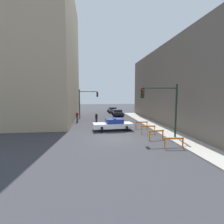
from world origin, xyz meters
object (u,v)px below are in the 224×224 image
object	(u,v)px
barrier_front	(174,141)
barrier_corner	(142,124)
police_car	(113,124)
pedestrian_corner	(77,117)
pedestrian_crossing	(96,118)
barrier_mid	(156,133)
traffic_light_far	(86,99)
parked_car_near	(118,113)
traffic_light_near	(165,103)
barrier_back	(148,128)
parked_car_mid	(113,110)

from	to	relation	value
barrier_front	barrier_corner	world-z (taller)	same
police_car	pedestrian_corner	xyz separation A→B (m)	(-4.75, 6.63, 0.14)
police_car	barrier_front	bearing A→B (deg)	-156.97
pedestrian_crossing	pedestrian_corner	size ratio (longest dim) A/B	1.00
barrier_mid	traffic_light_far	bearing A→B (deg)	114.07
parked_car_near	barrier_corner	size ratio (longest dim) A/B	2.73
pedestrian_crossing	barrier_mid	bearing A→B (deg)	-0.67
police_car	barrier_corner	bearing A→B (deg)	-84.79
police_car	barrier_mid	size ratio (longest dim) A/B	3.05
traffic_light_far	traffic_light_near	bearing A→B (deg)	-62.82
pedestrian_corner	barrier_front	bearing A→B (deg)	18.14
pedestrian_crossing	barrier_back	bearing A→B (deg)	8.13
pedestrian_crossing	barrier_corner	xyz separation A→B (m)	(5.55, -3.91, -0.24)
police_car	pedestrian_crossing	xyz separation A→B (m)	(-1.87, 4.52, 0.14)
barrier_back	barrier_corner	bearing A→B (deg)	88.32
parked_car_near	traffic_light_near	bearing A→B (deg)	-82.08
traffic_light_far	pedestrian_corner	xyz separation A→B (m)	(-1.18, -4.60, -2.54)
barrier_mid	barrier_front	bearing A→B (deg)	-82.76
police_car	barrier_back	world-z (taller)	police_car
traffic_light_near	barrier_mid	xyz separation A→B (m)	(-0.90, -0.33, -2.91)
pedestrian_corner	traffic_light_near	bearing A→B (deg)	26.60
parked_car_mid	pedestrian_crossing	size ratio (longest dim) A/B	2.61
police_car	traffic_light_near	bearing A→B (deg)	-138.97
parked_car_near	police_car	bearing A→B (deg)	-98.58
traffic_light_near	police_car	xyz separation A→B (m)	(-4.46, 4.41, -2.81)
pedestrian_crossing	barrier_back	xyz separation A→B (m)	(5.47, -6.71, -0.24)
police_car	barrier_front	distance (m)	8.54
barrier_mid	traffic_light_near	bearing A→B (deg)	20.06
traffic_light_far	barrier_mid	distance (m)	17.71
barrier_front	barrier_mid	world-z (taller)	same
traffic_light_near	pedestrian_corner	bearing A→B (deg)	129.85
traffic_light_near	barrier_back	size ratio (longest dim) A/B	3.26
police_car	barrier_front	world-z (taller)	police_car
police_car	pedestrian_crossing	size ratio (longest dim) A/B	2.91
parked_car_mid	barrier_front	bearing A→B (deg)	-88.09
barrier_front	pedestrian_crossing	bearing A→B (deg)	115.54
barrier_corner	barrier_back	bearing A→B (deg)	-91.68
barrier_mid	barrier_corner	xyz separation A→B (m)	(0.12, 5.35, 0.00)
parked_car_mid	barrier_corner	size ratio (longest dim) A/B	2.71
traffic_light_near	parked_car_near	size ratio (longest dim) A/B	1.19
barrier_front	barrier_corner	distance (m)	8.21
barrier_corner	parked_car_mid	bearing A→B (deg)	93.90
parked_car_mid	barrier_front	world-z (taller)	parked_car_mid
traffic_light_near	barrier_corner	size ratio (longest dim) A/B	3.25
barrier_back	barrier_mid	bearing A→B (deg)	-90.89
traffic_light_near	barrier_mid	size ratio (longest dim) A/B	3.28
parked_car_near	parked_car_mid	world-z (taller)	same
traffic_light_near	pedestrian_corner	size ratio (longest dim) A/B	3.13
pedestrian_crossing	barrier_back	world-z (taller)	pedestrian_crossing
parked_car_mid	barrier_back	bearing A→B (deg)	-88.13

